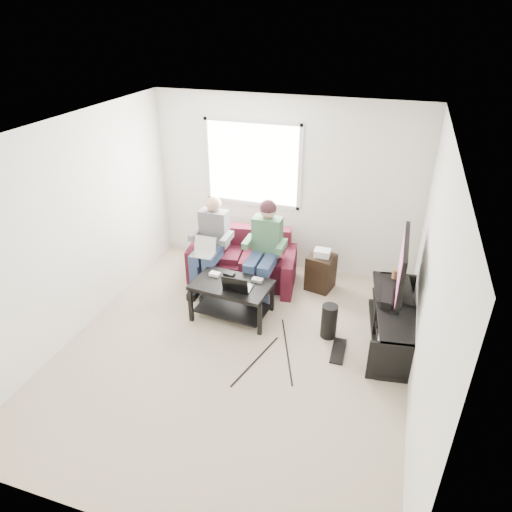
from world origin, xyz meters
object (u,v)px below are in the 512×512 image
(sofa, at_px, (243,261))
(subwoofer, at_px, (329,321))
(tv_stand, at_px, (393,324))
(coffee_table, at_px, (232,292))
(tv, at_px, (402,267))
(end_table, at_px, (321,271))

(sofa, distance_m, subwoofer, 1.77)
(sofa, height_order, tv_stand, sofa)
(tv_stand, bearing_deg, coffee_table, -176.31)
(coffee_table, xyz_separation_m, tv, (2.04, 0.23, 0.60))
(coffee_table, bearing_deg, end_table, 46.48)
(tv_stand, relative_size, end_table, 2.55)
(sofa, relative_size, tv_stand, 1.06)
(sofa, xyz_separation_m, subwoofer, (1.47, -0.99, -0.06))
(coffee_table, xyz_separation_m, tv_stand, (2.04, 0.13, -0.14))
(sofa, relative_size, tv, 1.54)
(sofa, distance_m, coffee_table, 0.97)
(coffee_table, height_order, tv, tv)
(tv_stand, relative_size, tv, 1.46)
(tv_stand, xyz_separation_m, subwoofer, (-0.75, -0.18, -0.01))
(coffee_table, height_order, tv_stand, tv_stand)
(sofa, xyz_separation_m, tv_stand, (2.22, -0.82, -0.06))
(tv, height_order, subwoofer, tv)
(subwoofer, bearing_deg, coffee_table, 178.01)
(tv_stand, height_order, tv, tv)
(subwoofer, relative_size, end_table, 0.71)
(subwoofer, distance_m, end_table, 1.12)
(coffee_table, distance_m, tv_stand, 2.05)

